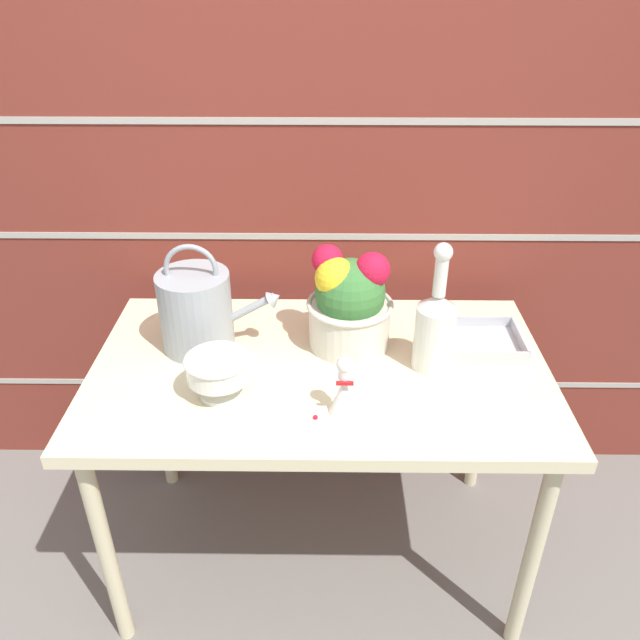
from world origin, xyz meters
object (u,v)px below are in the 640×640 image
(flower_planter, at_px, (349,302))
(glass_decanter, at_px, (435,325))
(crystal_pedestal_bowl, at_px, (218,370))
(wire_tray, at_px, (478,342))
(watering_can, at_px, (197,310))
(figurine_vase, at_px, (344,391))

(flower_planter, height_order, glass_decanter, glass_decanter)
(flower_planter, bearing_deg, glass_decanter, -25.02)
(crystal_pedestal_bowl, distance_m, wire_tray, 0.74)
(watering_can, bearing_deg, flower_planter, 2.09)
(crystal_pedestal_bowl, bearing_deg, glass_decanter, 14.01)
(glass_decanter, relative_size, wire_tray, 1.51)
(glass_decanter, bearing_deg, crystal_pedestal_bowl, -165.99)
(glass_decanter, distance_m, figurine_vase, 0.32)
(watering_can, height_order, crystal_pedestal_bowl, watering_can)
(watering_can, relative_size, figurine_vase, 2.14)
(crystal_pedestal_bowl, height_order, glass_decanter, glass_decanter)
(glass_decanter, height_order, figurine_vase, glass_decanter)
(glass_decanter, bearing_deg, wire_tray, 33.16)
(watering_can, relative_size, glass_decanter, 0.96)
(watering_can, distance_m, crystal_pedestal_bowl, 0.25)
(watering_can, distance_m, glass_decanter, 0.65)
(glass_decanter, relative_size, figurine_vase, 2.24)
(figurine_vase, bearing_deg, watering_can, 143.86)
(flower_planter, bearing_deg, crystal_pedestal_bowl, -143.82)
(crystal_pedestal_bowl, bearing_deg, wire_tray, 18.54)
(crystal_pedestal_bowl, height_order, figurine_vase, figurine_vase)
(watering_can, height_order, glass_decanter, glass_decanter)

